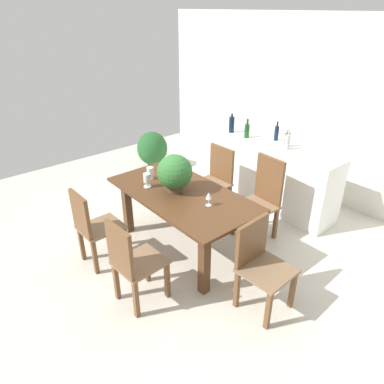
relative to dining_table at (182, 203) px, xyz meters
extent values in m
plane|color=beige|center=(0.00, -0.05, -0.63)|extent=(7.04, 7.04, 0.00)
cube|color=silver|center=(0.00, 2.55, 0.67)|extent=(6.40, 0.10, 2.60)
cube|color=#4C2D19|center=(0.00, 0.00, 0.12)|extent=(1.81, 0.94, 0.03)
cube|color=#4C2D19|center=(-0.74, -0.31, -0.26)|extent=(0.09, 0.09, 0.73)
cube|color=#4C2D19|center=(0.74, -0.31, -0.26)|extent=(0.09, 0.09, 0.73)
cube|color=#4C2D19|center=(-0.74, 0.31, -0.26)|extent=(0.09, 0.09, 0.73)
cube|color=#4C2D19|center=(0.74, 0.31, -0.26)|extent=(0.09, 0.09, 0.73)
cube|color=brown|center=(1.47, -0.19, -0.41)|extent=(0.05, 0.05, 0.43)
cube|color=brown|center=(1.45, 0.20, -0.41)|extent=(0.05, 0.05, 0.43)
cube|color=brown|center=(1.10, -0.20, -0.41)|extent=(0.05, 0.05, 0.43)
cube|color=brown|center=(1.08, 0.19, -0.41)|extent=(0.05, 0.05, 0.43)
cube|color=brown|center=(1.28, 0.00, -0.18)|extent=(0.47, 0.49, 0.03)
cube|color=brown|center=(1.08, -0.01, 0.06)|extent=(0.06, 0.43, 0.45)
cube|color=brown|center=(0.21, 0.67, -0.41)|extent=(0.05, 0.05, 0.43)
cube|color=brown|center=(0.58, 0.65, -0.41)|extent=(0.05, 0.05, 0.43)
cube|color=brown|center=(0.23, 1.05, -0.41)|extent=(0.05, 0.05, 0.43)
cube|color=brown|center=(0.61, 1.02, -0.41)|extent=(0.05, 0.05, 0.43)
cube|color=brown|center=(0.41, 0.85, -0.18)|extent=(0.48, 0.47, 0.03)
cube|color=brown|center=(0.42, 1.05, 0.13)|extent=(0.42, 0.06, 0.59)
cube|color=brown|center=(0.56, -0.65, -0.41)|extent=(0.05, 0.05, 0.43)
cube|color=brown|center=(0.23, -0.67, -0.41)|extent=(0.05, 0.05, 0.43)
cube|color=brown|center=(0.58, -1.03, -0.41)|extent=(0.05, 0.05, 0.43)
cube|color=brown|center=(0.25, -1.05, -0.41)|extent=(0.05, 0.05, 0.43)
cube|color=brown|center=(0.41, -0.85, -0.18)|extent=(0.43, 0.48, 0.03)
cube|color=brown|center=(0.42, -1.05, 0.08)|extent=(0.38, 0.06, 0.49)
cube|color=brown|center=(-0.25, -0.65, -0.41)|extent=(0.04, 0.04, 0.43)
cube|color=brown|center=(-0.57, -0.66, -0.41)|extent=(0.04, 0.04, 0.43)
cube|color=brown|center=(-0.24, -1.04, -0.41)|extent=(0.04, 0.04, 0.43)
cube|color=brown|center=(-0.57, -1.04, -0.41)|extent=(0.04, 0.04, 0.43)
cube|color=brown|center=(-0.41, -0.85, -0.18)|extent=(0.41, 0.46, 0.03)
cube|color=brown|center=(-0.40, -1.06, 0.07)|extent=(0.37, 0.05, 0.48)
cube|color=brown|center=(-0.60, 0.67, -0.41)|extent=(0.04, 0.04, 0.43)
cube|color=brown|center=(-0.21, 0.68, -0.41)|extent=(0.04, 0.04, 0.43)
cube|color=brown|center=(-0.60, 1.02, -0.41)|extent=(0.04, 0.04, 0.43)
cube|color=brown|center=(-0.21, 1.02, -0.41)|extent=(0.04, 0.04, 0.43)
cube|color=brown|center=(-0.41, 0.85, -0.18)|extent=(0.47, 0.43, 0.03)
cube|color=brown|center=(-0.41, 1.04, 0.08)|extent=(0.43, 0.05, 0.49)
cylinder|color=#4C3828|center=(-0.08, -0.03, 0.18)|extent=(0.19, 0.19, 0.09)
sphere|color=#2D662D|center=(-0.08, -0.03, 0.38)|extent=(0.40, 0.40, 0.40)
sphere|color=silver|center=(-0.26, -0.01, 0.48)|extent=(0.05, 0.05, 0.05)
sphere|color=silver|center=(0.06, 0.01, 0.32)|extent=(0.05, 0.05, 0.05)
sphere|color=silver|center=(-0.17, -0.14, 0.38)|extent=(0.04, 0.04, 0.04)
sphere|color=silver|center=(0.02, -0.11, 0.42)|extent=(0.05, 0.05, 0.05)
cylinder|color=silver|center=(-0.53, -0.07, 0.14)|extent=(0.07, 0.07, 0.01)
cylinder|color=silver|center=(-0.53, -0.07, 0.17)|extent=(0.03, 0.03, 0.03)
cylinder|color=silver|center=(-0.53, -0.07, 0.24)|extent=(0.08, 0.08, 0.11)
cylinder|color=silver|center=(-0.38, -0.22, 0.14)|extent=(0.09, 0.09, 0.01)
cylinder|color=silver|center=(-0.38, -0.22, 0.17)|extent=(0.03, 0.03, 0.05)
cylinder|color=silver|center=(-0.38, -0.22, 0.25)|extent=(0.08, 0.08, 0.11)
cylinder|color=silver|center=(0.41, 0.04, 0.14)|extent=(0.06, 0.06, 0.00)
cylinder|color=silver|center=(0.41, 0.04, 0.18)|extent=(0.01, 0.01, 0.08)
cone|color=silver|center=(0.41, 0.04, 0.26)|extent=(0.07, 0.07, 0.08)
cube|color=white|center=(0.00, 1.70, -0.15)|extent=(1.91, 0.51, 0.94)
cylinder|color=#0F1E38|center=(-0.79, 1.60, 0.44)|extent=(0.08, 0.08, 0.24)
cylinder|color=#0F1E38|center=(-0.79, 1.60, 0.58)|extent=(0.03, 0.03, 0.05)
cylinder|color=#0F1E38|center=(-0.12, 1.83, 0.42)|extent=(0.06, 0.06, 0.20)
cylinder|color=#0F1E38|center=(-0.12, 1.83, 0.56)|extent=(0.03, 0.03, 0.07)
cylinder|color=#B2BFB7|center=(0.20, 1.65, 0.42)|extent=(0.07, 0.07, 0.20)
cylinder|color=#B2BFB7|center=(0.20, 1.65, 0.55)|extent=(0.02, 0.02, 0.07)
cylinder|color=black|center=(0.14, 1.74, 0.41)|extent=(0.07, 0.07, 0.19)
cylinder|color=black|center=(0.14, 1.74, 0.53)|extent=(0.03, 0.03, 0.05)
cylinder|color=#194C1E|center=(-0.47, 1.59, 0.42)|extent=(0.08, 0.08, 0.20)
cylinder|color=#194C1E|center=(-0.47, 1.59, 0.56)|extent=(0.03, 0.03, 0.08)
cylinder|color=#423D38|center=(-2.28, 1.13, -0.55)|extent=(0.20, 0.20, 0.15)
ellipsoid|color=#235628|center=(-2.28, 1.13, -0.26)|extent=(0.55, 0.55, 0.60)
camera|label=1|loc=(2.82, -2.22, 2.03)|focal=33.18mm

